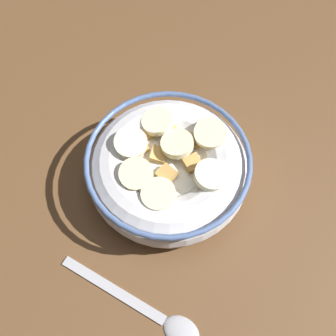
{
  "coord_description": "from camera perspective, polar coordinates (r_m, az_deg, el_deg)",
  "views": [
    {
      "loc": [
        14.08,
        -14.55,
        41.44
      ],
      "look_at": [
        0.0,
        0.0,
        3.0
      ],
      "focal_mm": 42.69,
      "sensor_mm": 36.0,
      "label": 1
    }
  ],
  "objects": [
    {
      "name": "ground_plane",
      "position": [
        0.47,
        0.0,
        -2.27
      ],
      "size": [
        126.72,
        126.72,
        2.0
      ],
      "primitive_type": "cube",
      "color": "brown"
    },
    {
      "name": "cereal_bowl",
      "position": [
        0.43,
        0.0,
        0.02
      ],
      "size": [
        17.68,
        17.68,
        6.31
      ],
      "color": "silver",
      "rests_on": "ground_plane"
    },
    {
      "name": "spoon",
      "position": [
        0.41,
        -1.65,
        -20.35
      ],
      "size": [
        15.73,
        5.67,
        0.8
      ],
      "color": "#A5A5AD",
      "rests_on": "ground_plane"
    }
  ]
}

